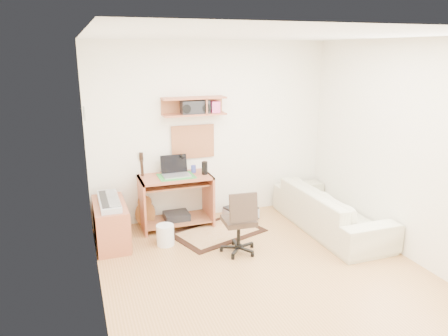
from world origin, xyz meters
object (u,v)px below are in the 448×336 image
object	(u,v)px
cabinet	(111,224)
desk	(176,201)
printer	(241,213)
task_chair	(239,221)
sofa	(331,203)

from	to	relation	value
cabinet	desk	bearing A→B (deg)	16.29
cabinet	printer	bearing A→B (deg)	6.81
printer	cabinet	bearing A→B (deg)	171.45
cabinet	printer	distance (m)	1.95
cabinet	printer	size ratio (longest dim) A/B	1.99
task_chair	printer	distance (m)	1.17
desk	sofa	distance (m)	2.19
cabinet	task_chair	bearing A→B (deg)	-28.47
desk	cabinet	xyz separation A→B (m)	(-0.94, -0.28, -0.10)
printer	sofa	size ratio (longest dim) A/B	0.22
cabinet	sofa	size ratio (longest dim) A/B	0.44
desk	task_chair	size ratio (longest dim) A/B	1.19
desk	task_chair	world-z (taller)	task_chair
desk	cabinet	size ratio (longest dim) A/B	1.11
desk	task_chair	xyz separation A→B (m)	(0.54, -1.08, 0.05)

